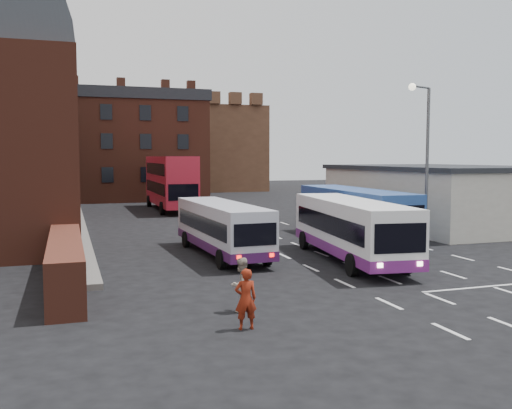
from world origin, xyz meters
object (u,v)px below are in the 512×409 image
object	(u,v)px
street_lamp	(424,150)
bus_white_inbound	(351,225)
bus_white_outbound	(221,225)
bus_red_double	(170,182)
pedestrian_beige	(241,285)
pedestrian_red	(246,299)
bus_blue	(354,210)

from	to	relation	value
street_lamp	bus_white_inbound	bearing A→B (deg)	-154.72
bus_white_outbound	bus_red_double	size ratio (longest dim) A/B	0.78
bus_red_double	pedestrian_beige	size ratio (longest dim) A/B	7.16
street_lamp	pedestrian_red	size ratio (longest dim) A/B	4.98
pedestrian_red	pedestrian_beige	size ratio (longest dim) A/B	1.02
street_lamp	pedestrian_red	xyz separation A→B (m)	(-13.69, -11.38, -4.38)
bus_white_inbound	pedestrian_beige	bearing A→B (deg)	49.59
bus_blue	pedestrian_red	world-z (taller)	bus_blue
bus_white_outbound	pedestrian_red	size ratio (longest dim) A/B	5.47
bus_white_outbound	street_lamp	xyz separation A→B (m)	(11.17, -0.65, 3.73)
bus_red_double	pedestrian_red	xyz separation A→B (m)	(-4.28, -36.56, -1.74)
bus_white_outbound	bus_blue	xyz separation A→B (m)	(8.72, 2.52, 0.24)
pedestrian_red	pedestrian_beige	xyz separation A→B (m)	(0.42, 1.83, -0.02)
bus_blue	street_lamp	world-z (taller)	street_lamp
bus_red_double	bus_white_inbound	bearing A→B (deg)	97.56
bus_red_double	pedestrian_red	world-z (taller)	bus_red_double
bus_blue	street_lamp	distance (m)	5.32
street_lamp	bus_white_outbound	bearing A→B (deg)	176.65
bus_white_inbound	bus_red_double	size ratio (longest dim) A/B	0.87
bus_white_outbound	bus_white_inbound	bearing A→B (deg)	-34.96
bus_blue	bus_red_double	size ratio (longest dim) A/B	0.90
bus_white_inbound	street_lamp	distance (m)	7.38
bus_white_outbound	pedestrian_beige	world-z (taller)	bus_white_outbound
bus_white_outbound	bus_blue	size ratio (longest dim) A/B	0.87
bus_white_inbound	pedestrian_red	xyz separation A→B (m)	(-7.84, -8.62, -0.81)
pedestrian_red	street_lamp	bearing A→B (deg)	-137.39
pedestrian_red	bus_white_inbound	bearing A→B (deg)	-129.43
bus_blue	pedestrian_beige	bearing A→B (deg)	51.64
bus_white_inbound	bus_blue	size ratio (longest dim) A/B	0.97
bus_white_inbound	bus_white_outbound	bearing A→B (deg)	-25.51
bus_white_inbound	street_lamp	bearing A→B (deg)	-147.59
street_lamp	pedestrian_red	world-z (taller)	street_lamp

